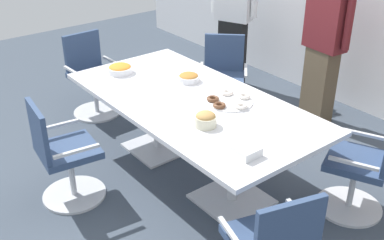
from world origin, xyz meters
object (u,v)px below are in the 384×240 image
(snack_bowl_chips_orange, at_px, (120,69))
(office_chair_0, at_px, (92,79))
(conference_table, at_px, (192,112))
(napkin_pile, at_px, (246,151))
(person_standing_0, at_px, (234,13))
(office_chair_4, at_px, (223,82))
(person_standing_1, at_px, (325,41))
(snack_bowl_pretzels, at_px, (189,77))
(donut_platter, at_px, (229,101))
(snack_bowl_cookies, at_px, (206,119))
(office_chair_3, at_px, (363,169))
(office_chair_1, at_px, (63,158))

(snack_bowl_chips_orange, bearing_deg, office_chair_0, 175.27)
(conference_table, height_order, snack_bowl_chips_orange, snack_bowl_chips_orange)
(conference_table, distance_m, napkin_pile, 0.99)
(office_chair_0, height_order, person_standing_0, person_standing_0)
(office_chair_0, relative_size, office_chair_4, 1.00)
(conference_table, distance_m, snack_bowl_chips_orange, 0.94)
(conference_table, bearing_deg, person_standing_1, 88.86)
(snack_bowl_pretzels, bearing_deg, conference_table, -33.83)
(office_chair_4, bearing_deg, donut_platter, 94.49)
(office_chair_4, distance_m, donut_platter, 1.29)
(person_standing_0, bearing_deg, snack_bowl_cookies, 110.10)
(snack_bowl_chips_orange, relative_size, snack_bowl_cookies, 1.40)
(office_chair_3, height_order, person_standing_0, person_standing_0)
(conference_table, distance_m, person_standing_1, 1.76)
(snack_bowl_chips_orange, height_order, donut_platter, snack_bowl_chips_orange)
(office_chair_4, bearing_deg, person_standing_0, -94.80)
(person_standing_0, bearing_deg, conference_table, 105.35)
(snack_bowl_chips_orange, distance_m, donut_platter, 1.22)
(office_chair_1, bearing_deg, snack_bowl_pretzels, 96.16)
(snack_bowl_cookies, bearing_deg, office_chair_4, 133.41)
(conference_table, xyz_separation_m, office_chair_0, (-1.70, -0.11, -0.22))
(office_chair_3, distance_m, snack_bowl_chips_orange, 2.40)
(office_chair_1, relative_size, person_standing_1, 0.51)
(office_chair_3, bearing_deg, napkin_pile, 137.27)
(person_standing_1, relative_size, snack_bowl_pretzels, 8.72)
(conference_table, relative_size, office_chair_4, 2.64)
(conference_table, bearing_deg, snack_bowl_cookies, -25.95)
(office_chair_0, distance_m, office_chair_4, 1.48)
(snack_bowl_chips_orange, relative_size, napkin_pile, 1.50)
(office_chair_4, distance_m, snack_bowl_cookies, 1.71)
(person_standing_1, xyz_separation_m, snack_bowl_chips_orange, (-0.94, -1.91, -0.13))
(office_chair_1, xyz_separation_m, office_chair_3, (1.63, 1.80, 0.00))
(snack_bowl_cookies, distance_m, napkin_pile, 0.51)
(office_chair_0, distance_m, snack_bowl_chips_orange, 0.88)
(person_standing_1, bearing_deg, conference_table, 93.57)
(snack_bowl_chips_orange, xyz_separation_m, napkin_pile, (1.85, -0.09, -0.01))
(person_standing_1, relative_size, snack_bowl_cookies, 10.20)
(office_chair_1, height_order, office_chair_3, same)
(office_chair_4, relative_size, napkin_pile, 5.59)
(office_chair_1, bearing_deg, snack_bowl_cookies, 54.70)
(office_chair_0, bearing_deg, office_chair_1, 52.47)
(office_chair_3, distance_m, snack_bowl_cookies, 1.32)
(office_chair_4, relative_size, person_standing_0, 0.51)
(office_chair_1, height_order, person_standing_0, person_standing_0)
(office_chair_0, xyz_separation_m, office_chair_3, (2.97, 0.83, 0.00))
(donut_platter, bearing_deg, snack_bowl_cookies, -65.65)
(napkin_pile, bearing_deg, snack_bowl_chips_orange, 177.28)
(snack_bowl_chips_orange, bearing_deg, office_chair_1, -58.43)
(conference_table, height_order, person_standing_0, person_standing_0)
(office_chair_1, relative_size, person_standing_0, 0.51)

